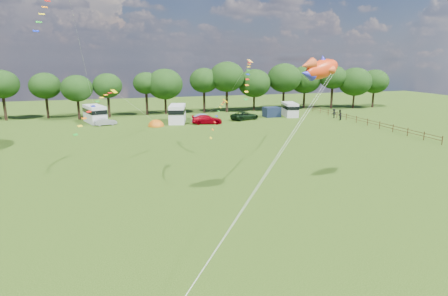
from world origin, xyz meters
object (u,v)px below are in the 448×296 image
object	(u,v)px
car_b	(105,122)
walker_a	(340,115)
campervan_d	(290,109)
walker_b	(334,113)
car_c	(207,119)
fish_kite	(319,69)
campervan_b	(95,113)
tent_orange	(156,126)
tent_greyblue	(202,122)
campervan_c	(177,113)
car_d	(245,116)

from	to	relation	value
car_b	walker_a	bearing A→B (deg)	-112.55
campervan_d	walker_b	world-z (taller)	campervan_d
car_b	walker_b	size ratio (longest dim) A/B	1.95
car_c	campervan_d	size ratio (longest dim) A/B	0.88
fish_kite	walker_a	xyz separation A→B (m)	(23.77, 32.82, -9.04)
walker_a	walker_b	size ratio (longest dim) A/B	1.11
walker_a	walker_b	distance (m)	2.72
car_b	car_c	world-z (taller)	car_c
campervan_b	walker_a	size ratio (longest dim) A/B	3.46
campervan_b	walker_a	distance (m)	43.23
campervan_b	walker_b	size ratio (longest dim) A/B	3.83
tent_orange	campervan_b	bearing A→B (deg)	146.01
campervan_b	walker_b	bearing A→B (deg)	-117.34
car_b	walker_b	xyz separation A→B (m)	(40.91, -3.41, 0.27)
walker_b	walker_a	bearing A→B (deg)	62.90
campervan_b	walker_b	xyz separation A→B (m)	(42.66, -6.92, -0.74)
tent_orange	tent_greyblue	distance (m)	8.57
tent_orange	fish_kite	bearing A→B (deg)	-76.42
campervan_b	tent_orange	world-z (taller)	campervan_b
car_c	tent_greyblue	size ratio (longest dim) A/B	1.20
car_b	tent_greyblue	size ratio (longest dim) A/B	0.80
campervan_c	fish_kite	world-z (taller)	fish_kite
campervan_c	walker_a	world-z (taller)	campervan_c
car_d	walker_b	distance (m)	16.92
tent_greyblue	fish_kite	bearing A→B (deg)	-89.37
tent_orange	walker_a	size ratio (longest dim) A/B	1.56
tent_orange	walker_b	xyz separation A→B (m)	(32.94, -0.37, 0.83)
campervan_b	campervan_c	world-z (taller)	campervan_c
campervan_d	campervan_c	bearing A→B (deg)	105.39
tent_greyblue	fish_kite	size ratio (longest dim) A/B	1.01
campervan_d	tent_orange	distance (m)	26.41
car_d	fish_kite	xyz separation A→B (m)	(-7.56, -38.07, 9.24)
campervan_d	car_d	bearing A→B (deg)	112.84
campervan_d	tent_orange	world-z (taller)	campervan_d
car_b	campervan_b	size ratio (longest dim) A/B	0.51
fish_kite	walker_b	world-z (taller)	fish_kite
car_d	walker_b	world-z (taller)	walker_b
fish_kite	walker_b	bearing A→B (deg)	38.37
car_b	campervan_b	xyz separation A→B (m)	(-1.75, 3.51, 1.00)
campervan_b	walker_a	world-z (taller)	campervan_b
walker_a	fish_kite	bearing A→B (deg)	13.36
campervan_c	car_b	bearing A→B (deg)	102.21
car_c	car_d	size ratio (longest dim) A/B	0.91
walker_a	car_b	bearing A→B (deg)	-49.29
campervan_c	campervan_d	bearing A→B (deg)	-73.40
tent_greyblue	fish_kite	distance (m)	39.46
car_b	campervan_d	bearing A→B (deg)	-102.24
campervan_c	tent_greyblue	bearing A→B (deg)	-83.24
campervan_d	tent_greyblue	distance (m)	17.95
campervan_b	campervan_d	distance (m)	35.86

